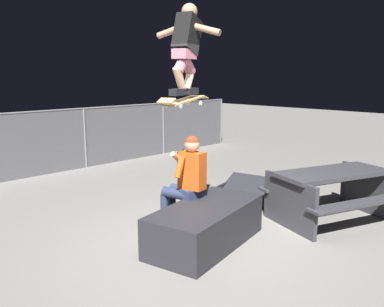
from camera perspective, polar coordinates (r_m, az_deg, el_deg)
The scene contains 8 objects.
ground_plane at distance 5.42m, azimuth 1.16°, elevation -12.14°, with size 40.00×40.00×0.00m, color gray.
ledge_box_main at distance 5.22m, azimuth 1.95°, elevation -10.06°, with size 1.68×0.80×0.51m, color #28282D.
person_sitting_on_ledge at distance 5.47m, azimuth -0.95°, elevation -3.55°, with size 0.59×0.78×1.35m.
skateboard at distance 5.15m, azimuth -1.07°, elevation 7.45°, with size 1.03×0.50×0.13m.
skater_airborne at distance 5.21m, azimuth -0.79°, elevation 15.06°, with size 0.63×0.87×1.12m.
kicker_ramp at distance 7.11m, azimuth 7.42°, elevation -5.93°, with size 1.23×1.16×0.43m.
picnic_table_back at distance 6.32m, azimuth 19.07°, elevation -4.55°, with size 2.06×1.84×0.75m.
fence_back at distance 9.14m, azimuth -21.33°, elevation 1.52°, with size 12.05×0.05×1.39m.
Camera 1 is at (-3.60, -3.44, 2.13)m, focal length 37.88 mm.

